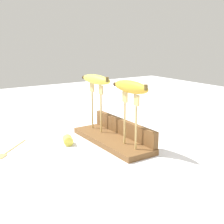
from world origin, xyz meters
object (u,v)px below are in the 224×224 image
Objects in this scene: banana_raised_left at (95,79)px; banana_chunk_near at (68,140)px; fork_stand_right at (129,115)px; banana_raised_right at (130,87)px; fork_stand_left at (96,103)px; fork_fallen_near at (9,150)px.

banana_raised_left is 0.26m from banana_chunk_near.
fork_stand_right is 0.10m from banana_raised_right.
fork_stand_left is 0.25m from banana_raised_right.
banana_raised_right is at bearing -0.00° from fork_stand_left.
banana_raised_right is at bearing 0.00° from banana_raised_left.
banana_raised_right is at bearing -176.54° from fork_stand_right.
banana_raised_right is (0.23, 0.00, 0.00)m from banana_raised_left.
fork_stand_left is at bearing 87.78° from fork_fallen_near.
fork_stand_right is 0.26m from banana_chunk_near.
banana_raised_right is at bearing 37.43° from banana_chunk_near.
fork_stand_right is at bearing 0.00° from banana_raised_left.
fork_stand_right is at bearing 55.47° from fork_fallen_near.
fork_fallen_near is (-0.01, -0.35, -0.23)m from banana_raised_left.
fork_fallen_near is (-0.24, -0.35, -0.13)m from fork_stand_right.
banana_raised_left is 1.22× the size of fork_fallen_near.
banana_raised_left is 0.42m from fork_fallen_near.
fork_stand_right is at bearing 37.42° from banana_chunk_near.
banana_raised_left is at bearing -174.62° from fork_stand_left.
banana_raised_right is (0.23, -0.00, 0.10)m from fork_stand_left.
fork_stand_left is 1.11× the size of banana_raised_right.
fork_stand_left is 0.10m from banana_raised_left.
banana_chunk_near is at bearing -142.57° from banana_raised_right.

